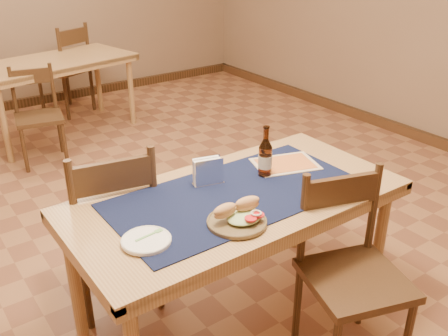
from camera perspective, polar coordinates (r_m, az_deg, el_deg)
room at (r=2.79m, az=-8.69°, el=15.41°), size 6.04×7.04×2.84m
main_table at (r=2.40m, az=1.39°, el=-4.77°), size 1.60×0.80×0.75m
placemat at (r=2.36m, az=1.41°, el=-2.98°), size 1.20×0.60×0.01m
baseboard at (r=3.30m, az=-7.15°, el=-8.28°), size 6.00×7.00×0.10m
back_table at (r=5.19m, az=-19.01°, el=10.70°), size 1.64×1.04×0.75m
chair_main_far at (r=2.67m, az=-12.69°, el=-6.20°), size 0.52×0.52×0.96m
chair_main_near at (r=2.39m, az=14.31°, el=-11.26°), size 0.54×0.54×0.92m
chair_back_near at (r=4.64m, az=-20.47°, el=5.79°), size 0.46×0.46×0.84m
chair_back_far at (r=5.84m, az=-17.54°, el=10.86°), size 0.60×0.60×0.98m
sandwich_plate at (r=2.12m, az=1.66°, el=-5.66°), size 0.26×0.26×0.10m
side_plate at (r=2.03m, az=-8.88°, el=-8.13°), size 0.20×0.20×0.02m
fork at (r=2.05m, az=-8.34°, el=-7.49°), size 0.13×0.03×0.00m
beer_bottle at (r=2.50m, az=4.74°, el=1.20°), size 0.07×0.07×0.26m
napkin_holder at (r=2.42m, az=-1.84°, el=-0.45°), size 0.16×0.09×0.14m
menu_card at (r=2.66m, az=7.02°, el=0.48°), size 0.39×0.33×0.01m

